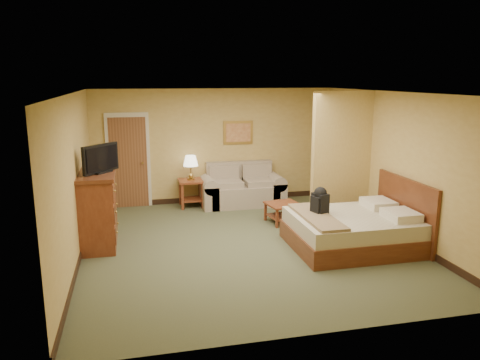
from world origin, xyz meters
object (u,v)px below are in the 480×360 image
object	(u,v)px
loveseat	(242,191)
coffee_table	(283,209)
bed	(357,229)
dresser	(98,210)

from	to	relation	value
loveseat	coffee_table	bearing A→B (deg)	-72.48
loveseat	bed	distance (m)	3.35
bed	loveseat	bearing A→B (deg)	112.50
loveseat	bed	bearing A→B (deg)	-67.50
loveseat	coffee_table	xyz separation A→B (m)	(0.48, -1.52, -0.02)
coffee_table	dresser	size ratio (longest dim) A/B	0.55
coffee_table	dresser	distance (m)	3.55
coffee_table	bed	world-z (taller)	bed
loveseat	dresser	size ratio (longest dim) A/B	1.46
dresser	bed	world-z (taller)	dresser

